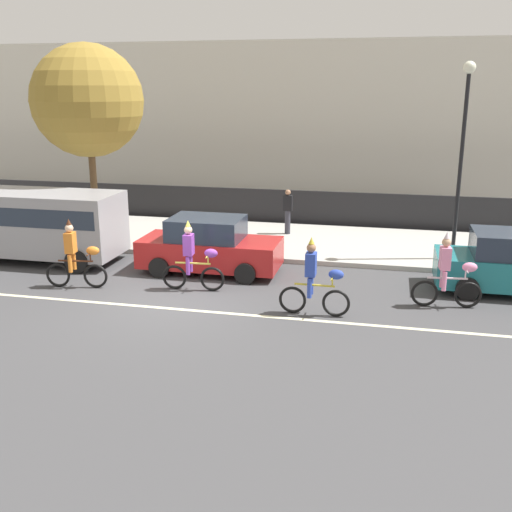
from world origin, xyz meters
TOP-DOWN VIEW (x-y plane):
  - ground_plane at (0.00, 0.00)m, footprint 80.00×80.00m
  - road_centre_line at (0.00, -0.50)m, footprint 36.00×0.14m
  - sidewalk_curb at (0.00, 6.50)m, footprint 60.00×5.00m
  - fence_line at (0.00, 9.40)m, footprint 40.00×0.08m
  - building_backdrop at (-3.34, 18.00)m, footprint 28.00×8.00m
  - parade_cyclist_orange at (-2.90, 0.51)m, footprint 1.71×0.51m
  - parade_cyclist_purple at (0.28, 1.00)m, footprint 1.72×0.50m
  - parade_cyclist_cobalt at (3.69, -0.11)m, footprint 1.72×0.50m
  - parade_cyclist_pink at (6.82, 1.14)m, footprint 1.72×0.50m
  - parked_van_grey at (-5.19, 2.70)m, footprint 5.00×2.22m
  - parked_car_red at (0.21, 2.68)m, footprint 4.10×1.92m
  - street_lamp_post at (7.30, 5.21)m, footprint 0.36×0.36m
  - street_tree_near_lamp at (-4.72, 5.24)m, footprint 3.74×3.74m
  - pedestrian_onlooker at (1.74, 7.31)m, footprint 0.32×0.20m

SIDE VIEW (x-z plane):
  - ground_plane at x=0.00m, z-range 0.00..0.00m
  - road_centre_line at x=0.00m, z-range 0.00..0.01m
  - sidewalk_curb at x=0.00m, z-range 0.00..0.15m
  - fence_line at x=0.00m, z-range 0.00..1.40m
  - parked_car_red at x=0.21m, z-range -0.04..1.60m
  - parade_cyclist_orange at x=-2.90m, z-range -0.12..1.80m
  - parade_cyclist_purple at x=0.28m, z-range -0.12..1.80m
  - parade_cyclist_cobalt at x=3.69m, z-range -0.12..1.80m
  - parade_cyclist_pink at x=6.82m, z-range -0.12..1.80m
  - pedestrian_onlooker at x=1.74m, z-range 0.20..1.82m
  - parked_van_grey at x=-5.19m, z-range 0.19..2.37m
  - building_backdrop at x=-3.34m, z-range 0.00..7.34m
  - street_lamp_post at x=7.30m, z-range 1.06..6.92m
  - street_tree_near_lamp at x=-4.72m, z-range 1.56..8.13m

